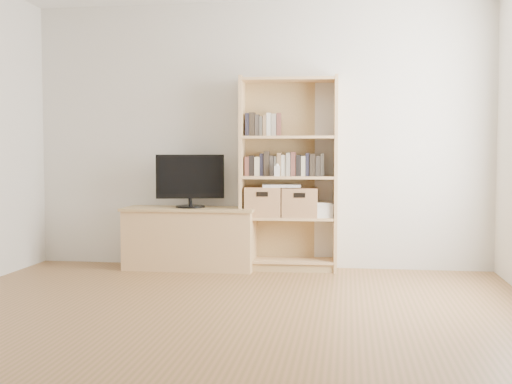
% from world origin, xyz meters
% --- Properties ---
extents(floor, '(4.50, 5.00, 0.01)m').
position_xyz_m(floor, '(0.00, 0.00, 0.00)').
color(floor, brown).
rests_on(floor, ground).
extents(back_wall, '(4.50, 0.02, 2.60)m').
position_xyz_m(back_wall, '(0.00, 2.50, 1.30)').
color(back_wall, silver).
rests_on(back_wall, floor).
extents(tv_stand, '(1.25, 0.47, 0.57)m').
position_xyz_m(tv_stand, '(-0.64, 2.27, 0.29)').
color(tv_stand, tan).
rests_on(tv_stand, floor).
extents(bookshelf, '(0.94, 0.37, 1.85)m').
position_xyz_m(bookshelf, '(0.31, 2.34, 0.92)').
color(bookshelf, tan).
rests_on(bookshelf, floor).
extents(television, '(0.65, 0.22, 0.51)m').
position_xyz_m(television, '(-0.64, 2.27, 0.85)').
color(television, black).
rests_on(television, tv_stand).
extents(books_row_mid, '(0.85, 0.23, 0.23)m').
position_xyz_m(books_row_mid, '(0.31, 2.36, 1.02)').
color(books_row_mid, brown).
rests_on(books_row_mid, bookshelf).
extents(books_row_upper, '(0.37, 0.16, 0.19)m').
position_xyz_m(books_row_upper, '(0.10, 2.35, 1.38)').
color(books_row_upper, brown).
rests_on(books_row_upper, bookshelf).
extents(baby_monitor, '(0.05, 0.03, 0.10)m').
position_xyz_m(baby_monitor, '(0.21, 2.23, 0.95)').
color(baby_monitor, white).
rests_on(baby_monitor, bookshelf).
extents(basket_left, '(0.37, 0.32, 0.28)m').
position_xyz_m(basket_left, '(0.06, 2.32, 0.65)').
color(basket_left, '#926142').
rests_on(basket_left, bookshelf).
extents(basket_right, '(0.34, 0.28, 0.28)m').
position_xyz_m(basket_right, '(0.42, 2.34, 0.65)').
color(basket_right, '#926142').
rests_on(basket_right, bookshelf).
extents(laptop, '(0.39, 0.30, 0.03)m').
position_xyz_m(laptop, '(0.24, 2.33, 0.81)').
color(laptop, silver).
rests_on(laptop, basket_left).
extents(magazine_stack, '(0.23, 0.29, 0.12)m').
position_xyz_m(magazine_stack, '(0.63, 2.35, 0.57)').
color(magazine_stack, beige).
rests_on(magazine_stack, bookshelf).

